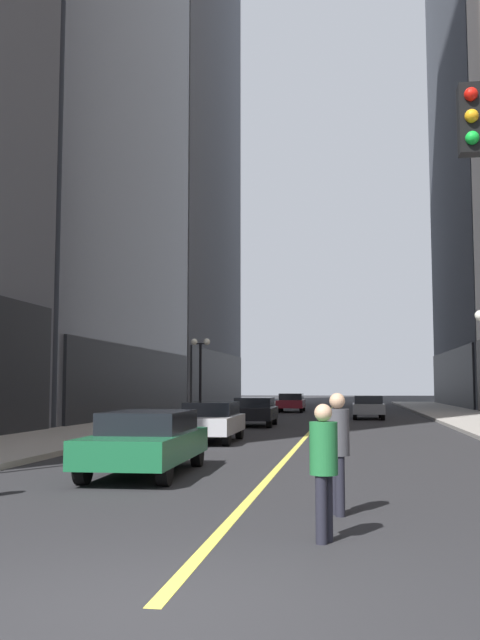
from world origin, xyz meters
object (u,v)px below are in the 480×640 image
Objects in this scene: car_silver at (211,420)px; car_maroon at (291,402)px; street_lamp_left_far at (200,360)px; car_black at (254,411)px; car_grey at (368,406)px; pedestrian_in_green_parka at (324,461)px; pedestrian_with_orange_bag at (338,443)px; car_green at (147,440)px.

car_silver is 0.98× the size of car_maroon.
street_lamp_left_far reaches higher than car_maroon.
car_black is at bearing -53.37° from street_lamp_left_far.
car_grey is 32.52m from pedestrian_in_green_parka.
pedestrian_with_orange_bag is (0.14, 1.83, 0.07)m from pedestrian_in_green_parka.
pedestrian_in_green_parka reaches higher than car_green.
street_lamp_left_far is at bearing -160.34° from car_grey.
car_green is at bearing -87.77° from car_silver.
pedestrian_with_orange_bag is at bearing 85.77° from pedestrian_in_green_parka.
street_lamp_left_far is (-7.87, 27.45, 2.23)m from pedestrian_with_orange_bag.
car_green is 8.78m from car_silver.
car_black is 2.46× the size of pedestrian_in_green_parka.
pedestrian_in_green_parka is at bearing -84.75° from car_maroon.
car_maroon is at bearing 116.78° from car_grey.
car_black is 18.39m from car_maroon.
pedestrian_in_green_parka is 1.83m from pedestrian_with_orange_bag.
car_grey is 0.95× the size of car_maroon.
car_black is 9.71m from car_grey.
street_lamp_left_far is (-7.73, 29.28, 2.30)m from pedestrian_in_green_parka.
car_black is at bearing -90.60° from car_maroon.
car_maroon is at bearing 95.25° from pedestrian_in_green_parka.
car_green is 23.64m from street_lamp_left_far.
car_grey is at bearing 87.76° from pedestrian_in_green_parka.
pedestrian_in_green_parka is at bearing -80.41° from car_black.
car_green and car_silver have the same top height.
car_silver and car_black have the same top height.
car_black is 0.93× the size of car_maroon.
car_black is 2.30× the size of pedestrian_with_orange_bag.
pedestrian_with_orange_bag is 28.64m from street_lamp_left_far.
car_black is at bearing 90.51° from car_green.
car_silver is 15.47m from pedestrian_in_green_parka.
car_silver is 27.96m from car_maroon.
pedestrian_in_green_parka is 0.37× the size of street_lamp_left_far.
car_green and car_black have the same top height.
car_silver is 9.57m from car_black.
car_silver is at bearing -91.06° from car_black.
car_black is at bearing 99.59° from pedestrian_in_green_parka.
street_lamp_left_far reaches higher than car_green.
car_grey is at bearing 72.46° from car_silver.
car_green is at bearing -101.21° from car_grey.
street_lamp_left_far is (-3.61, 4.85, 2.54)m from car_black.
pedestrian_in_green_parka is (4.30, -14.85, 0.24)m from car_silver.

